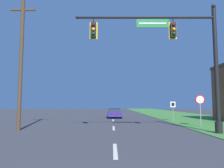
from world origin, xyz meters
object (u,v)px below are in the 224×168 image
(route_sign_post, at_px, (172,107))
(signal_mast, at_px, (181,54))
(utility_pole_near, at_px, (20,60))
(car_ahead, at_px, (113,113))
(stop_sign, at_px, (199,103))

(route_sign_post, bearing_deg, signal_mast, -102.06)
(signal_mast, relative_size, utility_pole_near, 0.95)
(signal_mast, bearing_deg, car_ahead, 104.44)
(car_ahead, bearing_deg, signal_mast, -75.56)
(signal_mast, distance_m, car_ahead, 17.00)
(car_ahead, height_order, stop_sign, stop_sign)
(signal_mast, xyz_separation_m, utility_pole_near, (-10.87, 1.78, -0.05))
(signal_mast, bearing_deg, route_sign_post, 77.94)
(stop_sign, height_order, utility_pole_near, utility_pole_near)
(stop_sign, xyz_separation_m, utility_pole_near, (-13.50, -2.21, 3.05))
(car_ahead, xyz_separation_m, route_sign_post, (6.24, -5.87, 0.92))
(route_sign_post, relative_size, utility_pole_near, 0.21)
(car_ahead, relative_size, route_sign_post, 2.27)
(car_ahead, height_order, route_sign_post, route_sign_post)
(stop_sign, bearing_deg, signal_mast, -123.44)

